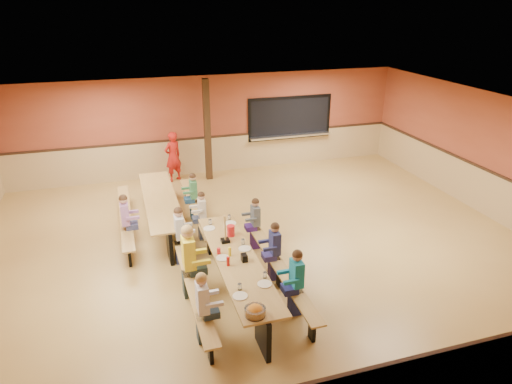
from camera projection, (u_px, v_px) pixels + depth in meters
name	position (u px, v px, depth m)	size (l,w,h in m)	color
ground	(258.00, 246.00, 10.11)	(12.00, 12.00, 0.00)	olive
room_envelope	(259.00, 218.00, 9.84)	(12.04, 10.04, 3.02)	brown
kitchen_pass_through	(290.00, 120.00, 14.59)	(2.78, 0.28, 1.38)	black
structural_post	(207.00, 131.00, 13.34)	(0.18, 0.18, 3.00)	black
cafeteria_table_main	(237.00, 269.00, 8.28)	(1.91, 3.70, 0.74)	#A37D40
cafeteria_table_second	(161.00, 207.00, 10.78)	(1.91, 3.70, 0.74)	#A37D40
seated_child_white_left	(203.00, 308.00, 7.10)	(0.38, 0.31, 1.23)	silver
seated_adult_yellow	(189.00, 261.00, 8.19)	(0.46, 0.38, 1.40)	yellow
seated_child_grey_left	(180.00, 236.00, 9.27)	(0.38, 0.31, 1.23)	silver
seated_child_teal_right	(296.00, 283.00, 7.74)	(0.37, 0.31, 1.22)	teal
seated_child_navy_right	(275.00, 251.00, 8.73)	(0.36, 0.29, 1.19)	navy
seated_child_char_right	(255.00, 224.00, 9.85)	(0.34, 0.28, 1.15)	#50585B
seated_child_purple_sec	(126.00, 222.00, 9.84)	(0.38, 0.31, 1.23)	#9D699C
seated_child_green_sec	(194.00, 196.00, 11.19)	(0.35, 0.28, 1.17)	#3E804D
seated_child_tan_sec	(202.00, 216.00, 10.21)	(0.33, 0.27, 1.14)	beige
standing_woman	(173.00, 157.00, 13.48)	(0.55, 0.36, 1.51)	#B61B14
punch_pitcher	(231.00, 231.00, 8.96)	(0.16, 0.16, 0.22)	red
chip_bowl	(255.00, 311.00, 6.72)	(0.32, 0.32, 0.15)	orange
napkin_dispenser	(244.00, 258.00, 8.11)	(0.10, 0.14, 0.13)	black
condiment_mustard	(230.00, 252.00, 8.27)	(0.06, 0.06, 0.17)	yellow
condiment_ketchup	(228.00, 261.00, 7.96)	(0.06, 0.06, 0.17)	#B2140F
table_paddle	(225.00, 236.00, 8.72)	(0.16, 0.16, 0.56)	black
place_settings	(237.00, 256.00, 8.18)	(0.65, 3.30, 0.11)	beige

